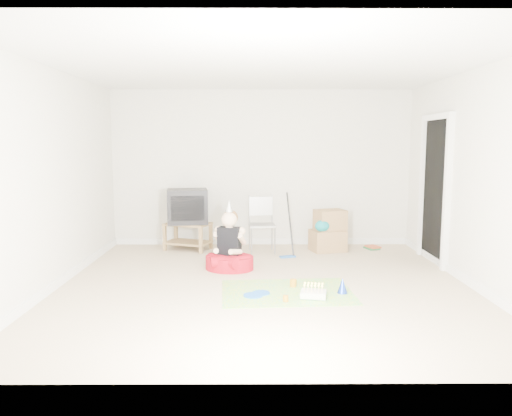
{
  "coord_description": "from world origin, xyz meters",
  "views": [
    {
      "loc": [
        -0.14,
        -5.9,
        1.73
      ],
      "look_at": [
        -0.1,
        0.4,
        0.9
      ],
      "focal_mm": 35.0,
      "sensor_mm": 36.0,
      "label": 1
    }
  ],
  "objects_px": {
    "folding_chair": "(262,225)",
    "cardboard_boxes": "(328,231)",
    "tv_stand": "(188,234)",
    "seated_woman": "(229,254)",
    "crt_tv": "(187,206)",
    "birthday_cake": "(313,295)"
  },
  "relations": [
    {
      "from": "tv_stand",
      "to": "crt_tv",
      "type": "relative_size",
      "value": 1.27
    },
    {
      "from": "crt_tv",
      "to": "birthday_cake",
      "type": "bearing_deg",
      "value": -64.36
    },
    {
      "from": "folding_chair",
      "to": "cardboard_boxes",
      "type": "height_order",
      "value": "folding_chair"
    },
    {
      "from": "crt_tv",
      "to": "cardboard_boxes",
      "type": "height_order",
      "value": "crt_tv"
    },
    {
      "from": "cardboard_boxes",
      "to": "birthday_cake",
      "type": "bearing_deg",
      "value": -102.19
    },
    {
      "from": "tv_stand",
      "to": "birthday_cake",
      "type": "distance_m",
      "value": 3.1
    },
    {
      "from": "crt_tv",
      "to": "folding_chair",
      "type": "bearing_deg",
      "value": -18.22
    },
    {
      "from": "crt_tv",
      "to": "tv_stand",
      "type": "bearing_deg",
      "value": -71.85
    },
    {
      "from": "folding_chair",
      "to": "cardboard_boxes",
      "type": "distance_m",
      "value": 1.08
    },
    {
      "from": "folding_chair",
      "to": "seated_woman",
      "type": "bearing_deg",
      "value": -113.73
    },
    {
      "from": "tv_stand",
      "to": "seated_woman",
      "type": "xyz_separation_m",
      "value": [
        0.73,
        -1.27,
        -0.05
      ]
    },
    {
      "from": "crt_tv",
      "to": "folding_chair",
      "type": "height_order",
      "value": "crt_tv"
    },
    {
      "from": "tv_stand",
      "to": "folding_chair",
      "type": "relative_size",
      "value": 0.9
    },
    {
      "from": "cardboard_boxes",
      "to": "seated_woman",
      "type": "bearing_deg",
      "value": -142.68
    },
    {
      "from": "tv_stand",
      "to": "birthday_cake",
      "type": "height_order",
      "value": "tv_stand"
    },
    {
      "from": "crt_tv",
      "to": "cardboard_boxes",
      "type": "distance_m",
      "value": 2.3
    },
    {
      "from": "folding_chair",
      "to": "birthday_cake",
      "type": "distance_m",
      "value": 2.45
    },
    {
      "from": "crt_tv",
      "to": "cardboard_boxes",
      "type": "relative_size",
      "value": 0.96
    },
    {
      "from": "folding_chair",
      "to": "seated_woman",
      "type": "distance_m",
      "value": 1.18
    },
    {
      "from": "crt_tv",
      "to": "seated_woman",
      "type": "height_order",
      "value": "crt_tv"
    },
    {
      "from": "tv_stand",
      "to": "seated_woman",
      "type": "bearing_deg",
      "value": -59.97
    },
    {
      "from": "tv_stand",
      "to": "seated_woman",
      "type": "height_order",
      "value": "seated_woman"
    }
  ]
}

